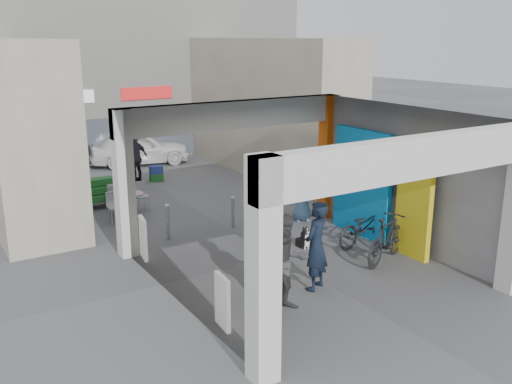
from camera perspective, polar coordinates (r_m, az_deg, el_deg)
ground at (r=13.63m, az=2.32°, el=-6.51°), size 90.00×90.00×0.00m
arcade_canopy at (r=12.62m, az=6.56°, el=2.56°), size 6.40×6.45×6.40m
far_building at (r=25.49m, az=-15.89°, el=12.36°), size 18.00×4.08×8.00m
plaza_bldg_left at (r=18.33m, az=-23.35°, el=6.04°), size 2.00×9.00×5.00m
plaza_bldg_right at (r=21.54m, az=1.14°, el=8.50°), size 2.00×9.00×5.00m
bollard_left at (r=14.81m, az=-8.81°, el=-3.01°), size 0.09×0.09×0.91m
bollard_center at (r=15.49m, az=-2.30°, el=-2.09°), size 0.09×0.09×0.86m
bollard_right at (r=16.30m, az=2.19°, el=-1.29°), size 0.09×0.09×0.81m
advert_board_near at (r=10.35m, az=-3.35°, el=-10.86°), size 0.14×0.56×1.00m
advert_board_far at (r=13.63m, az=-11.19°, el=-4.52°), size 0.18×0.56×1.00m
cafe_set at (r=17.04m, az=-12.93°, el=-1.30°), size 1.42×1.14×0.86m
produce_stand at (r=18.09m, az=-14.91°, el=-0.34°), size 1.30×0.71×0.86m
crate_stack at (r=20.86m, az=-9.94°, el=1.85°), size 0.51×0.43×0.56m
border_collie at (r=14.17m, az=4.82°, el=-4.70°), size 0.21×0.41×0.57m
man_with_dog at (r=11.72m, az=6.02°, el=-5.39°), size 0.82×0.72×1.88m
man_back_turned at (r=10.77m, az=2.99°, el=-7.14°), size 1.01×0.83×1.92m
man_elderly at (r=16.09m, az=4.66°, el=-0.35°), size 0.84×0.70×1.46m
man_crates at (r=20.77m, az=-11.93°, el=3.37°), size 1.11×0.80×1.75m
bicycle_front at (r=14.51m, az=10.85°, el=-3.32°), size 1.97×0.92×1.00m
bicycle_rear at (r=13.53m, az=12.92°, el=-4.56°), size 1.92×1.15×1.11m
white_van at (r=23.65m, az=-11.62°, el=4.34°), size 4.20×2.34×1.35m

